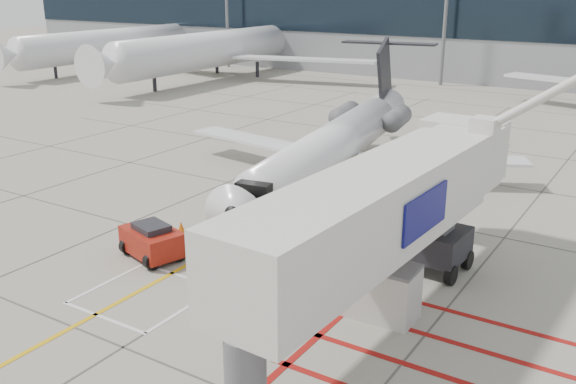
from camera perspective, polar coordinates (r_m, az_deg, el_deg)
The scene contains 10 objects.
ground_plane at distance 24.48m, azimuth -7.63°, elevation -9.33°, with size 260.00×260.00×0.00m, color #9D9887.
regional_jet at distance 34.55m, azimuth 2.76°, elevation 5.53°, with size 22.08×27.84×7.30m, color white, non-canonical shape.
jet_bridge at distance 20.71m, azimuth 7.30°, elevation -3.22°, with size 8.87×18.73×7.49m, color silver, non-canonical shape.
pushback_tug at distance 27.91m, azimuth -11.98°, elevation -4.17°, with size 2.76×1.72×1.61m, color maroon, non-canonical shape.
baggage_cart at distance 26.94m, azimuth 5.11°, elevation -5.11°, with size 1.94×1.23×1.23m, color #5B5C61, non-canonical shape.
ground_power_unit at distance 22.86m, azimuth 8.22°, elevation -8.64°, with size 2.53×1.48×2.01m, color beige, non-canonical shape.
cone_nose at distance 30.67m, azimuth -9.49°, elevation -3.05°, with size 0.36×0.36×0.50m, color #DB600B.
cone_side at distance 28.13m, azimuth 5.99°, elevation -4.94°, with size 0.33×0.33×0.46m, color #FF470D.
bg_aircraft_a at distance 90.46m, azimuth -14.37°, elevation 14.35°, with size 35.10×39.00×11.70m, color silver, non-canonical shape.
bg_aircraft_b at distance 79.13m, azimuth -5.61°, elevation 14.60°, with size 37.42×41.57×12.47m, color silver, non-canonical shape.
Camera 1 is at (14.19, -16.43, 11.31)m, focal length 40.00 mm.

